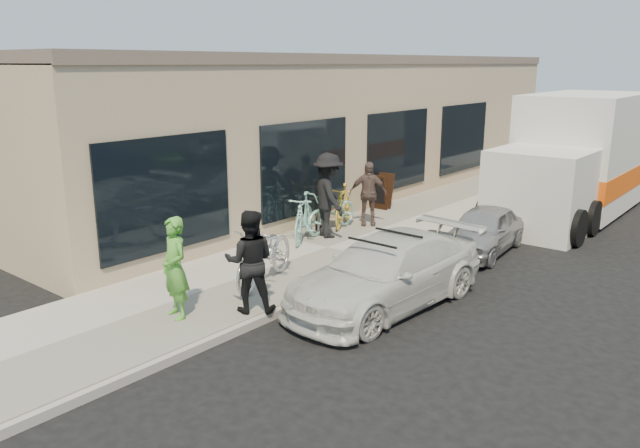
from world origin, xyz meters
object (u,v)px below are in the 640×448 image
Objects in this scene: bystander_b at (368,194)px; woman_rider at (175,268)px; cruiser_bike_a at (304,217)px; bike_rack at (308,213)px; moving_truck at (575,162)px; sedan_silver at (483,230)px; man_standing at (250,261)px; sandwich_board at (380,191)px; bystander_a at (328,195)px; sedan_white at (386,272)px; cruiser_bike_b at (332,211)px; cruiser_bike_c at (343,205)px; tandem_bike at (266,254)px.

woman_rider is at bearing -121.08° from bystander_b.
cruiser_bike_a is at bearing 119.10° from woman_rider.
moving_truck is (3.93, 6.45, 0.80)m from bike_rack.
sedan_silver is 5.94m from man_standing.
sandwich_board reaches higher than sedan_silver.
bike_rack is 7.60m from moving_truck.
bystander_a reaches higher than sedan_silver.
sedan_white reaches higher than sedan_silver.
sedan_silver is (3.75, -1.51, -0.14)m from sandwich_board.
sedan_silver is at bearing -94.41° from moving_truck.
woman_rider is at bearing 129.27° from bystander_a.
moving_truck is at bearing 91.73° from woman_rider.
sandwich_board is 0.52× the size of cruiser_bike_b.
cruiser_bike_b is (-3.29, -1.12, 0.13)m from sedan_silver.
bystander_b is (0.32, 0.98, 0.31)m from cruiser_bike_b.
bystander_b is (0.08, 1.44, -0.18)m from bystander_a.
sandwich_board is 0.55× the size of cruiser_bike_a.
cruiser_bike_b is at bearing -167.06° from sedan_silver.
bystander_a is (0.23, 0.57, 0.44)m from cruiser_bike_a.
woman_rider is (-1.92, -6.71, 0.45)m from sedan_silver.
sedan_white is 2.41× the size of cruiser_bike_a.
man_standing is 0.91× the size of cruiser_bike_b.
woman_rider reaches higher than bystander_b.
sedan_silver is at bearing -17.27° from cruiser_bike_c.
tandem_bike is 1.09× the size of bystander_a.
cruiser_bike_c is (-0.12, 0.56, 0.02)m from cruiser_bike_b.
sandwich_board is 4.04m from sedan_silver.
cruiser_bike_c reaches higher than bike_rack.
sedan_white is 0.64× the size of moving_truck.
bike_rack is 3.60m from tandem_bike.
bike_rack is 4.88m from man_standing.
cruiser_bike_a is at bearing -56.39° from bike_rack.
man_standing is 4.20m from cruiser_bike_a.
sandwich_board is 0.58× the size of man_standing.
tandem_bike is at bearing -97.00° from cruiser_bike_c.
bike_rack is 0.37× the size of tandem_bike.
bystander_b reaches higher than bike_rack.
man_standing is at bearing -99.13° from moving_truck.
cruiser_bike_c is (-1.49, 6.15, -0.30)m from woman_rider.
sedan_white is 2.61× the size of woman_rider.
sedan_white is at bearing -92.24° from moving_truck.
tandem_bike is at bearing -104.06° from moving_truck.
woman_rider is 6.65m from bystander_b.
cruiser_bike_a is (0.37, -0.56, 0.05)m from bike_rack.
bystander_a reaches higher than bike_rack.
sandwich_board is (-0.09, 3.10, 0.02)m from bike_rack.
bystander_b is at bearing -66.25° from bystander_a.
sandwich_board is at bearing -141.41° from moving_truck.
moving_truck is (4.02, 3.35, 0.79)m from sandwich_board.
sedan_white is at bearing 3.13° from tandem_bike.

